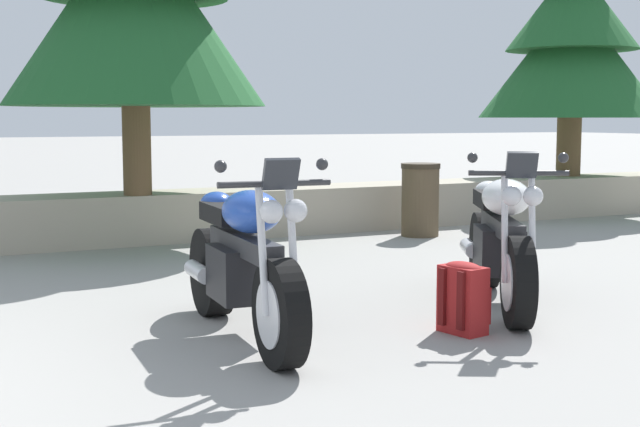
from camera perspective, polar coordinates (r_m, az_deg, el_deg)
motorcycle_blue_near_left at (r=5.51m, az=-5.05°, el=-3.26°), size 0.67×2.07×1.18m
motorcycle_white_centre at (r=6.59m, az=11.68°, el=-1.80°), size 1.17×1.89×1.18m
rider_backpack at (r=5.77m, az=9.34°, el=-5.33°), size 0.30×0.33×0.47m
pine_tree_mid_right at (r=13.25m, az=16.10°, el=10.91°), size 2.61×2.61×3.53m
trash_bin at (r=10.37m, az=6.55°, el=0.91°), size 0.46×0.46×0.86m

